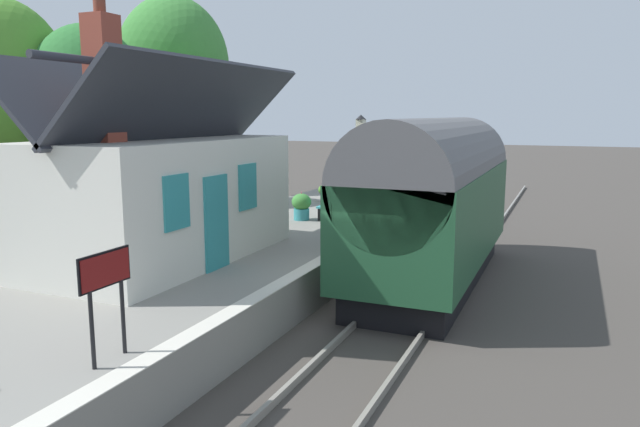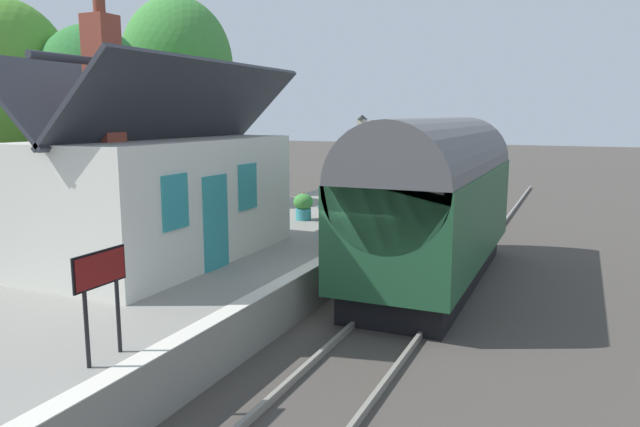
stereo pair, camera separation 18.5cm
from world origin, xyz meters
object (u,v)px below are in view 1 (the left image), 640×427
Objects in this scene: planter_edge_far at (257,205)px; tree_behind_building at (173,66)px; bench_near_building at (368,192)px; planter_bench_left at (324,192)px; station_sign_board at (105,279)px; bench_by_lamp at (331,204)px; planter_by_door at (360,188)px; train at (434,200)px; tree_far_left at (0,76)px; tree_far_right at (183,104)px; tree_mid_background at (89,95)px; planter_bench_right at (301,205)px; lamp_post_platform at (361,149)px; station_building at (164,193)px.

tree_behind_building is (4.93, 6.89, 5.16)m from planter_edge_far.
bench_near_building reaches higher than planter_edge_far.
station_sign_board reaches higher than planter_bench_left.
tree_behind_building is at bearing 33.65° from station_sign_board.
tree_behind_building reaches higher than bench_by_lamp.
station_sign_board reaches higher than planter_by_door.
train is at bearing -124.84° from bench_by_lamp.
tree_far_left is 7.16m from tree_behind_building.
tree_far_right is (1.56, 4.02, 3.41)m from planter_edge_far.
planter_edge_far is 9.92m from tree_behind_building.
bench_near_building is 0.99× the size of bench_by_lamp.
planter_bench_left is 12.73m from tree_far_left.
tree_mid_background reaches higher than planter_edge_far.
planter_bench_right reaches higher than bench_by_lamp.
planter_by_door is at bearing 8.19° from bench_by_lamp.
tree_far_left is (-1.19, 3.01, 0.68)m from tree_mid_background.
tree_far_right is (0.99, 6.49, 3.33)m from bench_by_lamp.
planter_by_door is at bearing -0.85° from planter_bench_right.
planter_bench_right is at bearing -87.59° from tree_mid_background.
bench_near_building is 1.69× the size of planter_by_door.
planter_bench_right is at bearing 69.96° from lamp_post_platform.
station_building reaches higher than bench_by_lamp.
tree_far_left reaches higher than planter_bench_right.
train is 8.51m from planter_bench_left.
tree_mid_background is 3.30m from tree_far_left.
planter_bench_left is 0.11× the size of tree_far_right.
station_building reaches higher than station_sign_board.
planter_bench_left is 0.09× the size of tree_mid_background.
planter_bench_left is 0.20× the size of lamp_post_platform.
station_building is 6.21m from planter_bench_right.
tree_mid_background is at bearing 92.41° from planter_bench_right.
tree_mid_background is at bearing 115.59° from bench_near_building.
bench_by_lamp is 0.90× the size of station_sign_board.
lamp_post_platform is 10.52m from station_sign_board.
bench_near_building is 7.83m from tree_far_right.
lamp_post_platform is at bearing -87.07° from tree_far_left.
tree_behind_building is (-0.53, 8.66, 5.13)m from planter_by_door.
train is at bearing -108.91° from planter_edge_far.
station_building is 6.30m from planter_edge_far.
planter_by_door is 10.08m from tree_behind_building.
tree_behind_building is (0.89, 7.68, 5.18)m from planter_bench_left.
planter_bench_right is 0.10× the size of tree_behind_building.
bench_near_building is 10.82m from tree_behind_building.
tree_mid_background is at bearing 124.71° from planter_by_door.
tree_behind_building is at bearing 61.88° from train.
planter_edge_far is 0.51× the size of station_sign_board.
lamp_post_platform is at bearing -107.11° from tree_far_right.
bench_by_lamp is at bearing -13.12° from station_building.
station_building is 5.01× the size of bench_by_lamp.
bench_by_lamp is 7.36m from tree_far_right.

